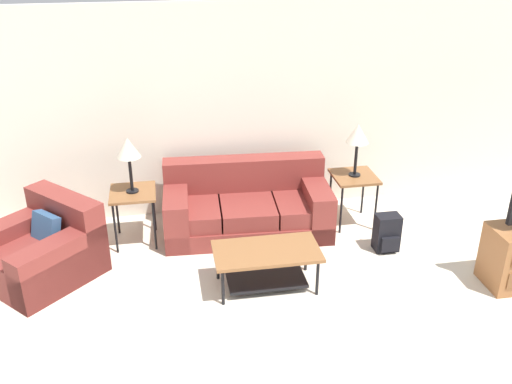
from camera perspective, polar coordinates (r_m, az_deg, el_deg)
wall_back at (r=7.02m, az=-1.80°, el=8.10°), size 8.88×0.06×2.60m
couch at (r=6.82m, az=-0.94°, el=-1.57°), size 1.99×1.03×0.82m
armchair at (r=6.39m, az=-20.57°, el=-5.52°), size 1.44×1.44×0.80m
coffee_table at (r=5.77m, az=1.06°, el=-6.77°), size 1.06×0.57×0.44m
side_table_left at (r=6.60m, az=-12.19°, el=-0.50°), size 0.51×0.53×0.64m
side_table_right at (r=6.96m, az=9.78°, el=1.13°), size 0.51×0.53×0.64m
table_lamp_left at (r=6.37m, az=-12.66°, el=4.18°), size 0.26×0.26×0.64m
table_lamp_right at (r=6.74m, az=10.14°, el=5.61°), size 0.26×0.26×0.64m
backpack at (r=6.61m, az=12.96°, el=-4.04°), size 0.27×0.27×0.43m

